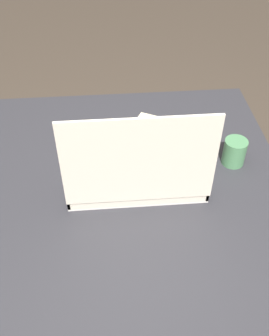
{
  "coord_description": "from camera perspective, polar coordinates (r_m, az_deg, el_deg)",
  "views": [
    {
      "loc": [
        0.06,
        0.84,
        1.62
      ],
      "look_at": [
        -0.02,
        -0.05,
        0.79
      ],
      "focal_mm": 42.0,
      "sensor_mm": 36.0,
      "label": 1
    }
  ],
  "objects": [
    {
      "name": "ground_plane",
      "position": [
        1.83,
        -0.42,
        -19.65
      ],
      "size": [
        8.0,
        8.0,
        0.0
      ],
      "primitive_type": "plane",
      "color": "#42382D"
    },
    {
      "name": "dining_table",
      "position": [
        1.28,
        -0.56,
        -5.66
      ],
      "size": [
        0.97,
        1.01,
        0.78
      ],
      "color": "#2D2D33",
      "rests_on": "ground_plane"
    },
    {
      "name": "coffee_mug",
      "position": [
        1.28,
        14.31,
        2.34
      ],
      "size": [
        0.07,
        0.07,
        0.09
      ],
      "color": "#4C8456",
      "rests_on": "dining_table"
    },
    {
      "name": "donut_box",
      "position": [
        1.16,
        0.14,
        -0.05
      ],
      "size": [
        0.4,
        0.3,
        0.31
      ],
      "color": "silver",
      "rests_on": "dining_table"
    },
    {
      "name": "paper_napkin",
      "position": [
        1.43,
        2.73,
        6.62
      ],
      "size": [
        0.15,
        0.13,
        0.01
      ],
      "color": "beige",
      "rests_on": "dining_table"
    }
  ]
}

